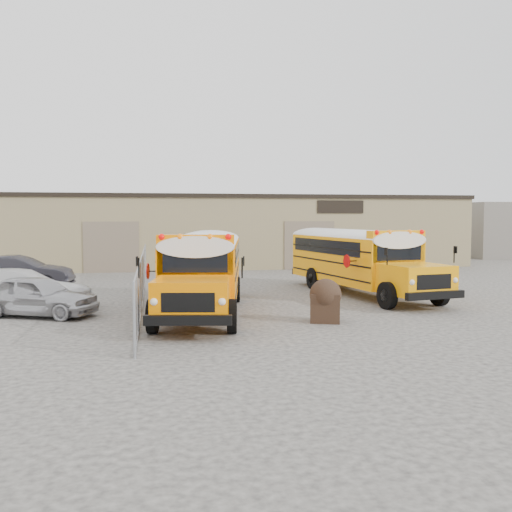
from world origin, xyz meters
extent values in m
plane|color=#33312F|center=(0.00, 0.00, 0.00)|extent=(120.00, 120.00, 0.00)
cube|color=#8E8058|center=(0.00, 20.00, 2.25)|extent=(30.00, 10.00, 4.50)
cube|color=black|center=(0.00, 20.00, 4.55)|extent=(30.20, 10.20, 0.25)
cube|color=black|center=(6.00, 14.98, 3.90)|extent=(3.00, 0.08, 0.80)
cube|color=#736252|center=(-8.00, 14.98, 1.50)|extent=(3.20, 0.08, 3.00)
cube|color=#736252|center=(4.00, 14.98, 1.50)|extent=(3.20, 0.08, 3.00)
cylinder|color=#96999E|center=(-6.00, -6.00, 0.90)|extent=(0.07, 0.07, 1.80)
cylinder|color=#96999E|center=(-6.00, -3.00, 0.90)|extent=(0.07, 0.07, 1.80)
cylinder|color=#96999E|center=(-6.00, 0.00, 0.90)|extent=(0.07, 0.07, 1.80)
cylinder|color=#96999E|center=(-6.00, 3.00, 0.90)|extent=(0.07, 0.07, 1.80)
cylinder|color=#96999E|center=(-6.00, 6.00, 0.90)|extent=(0.07, 0.07, 1.80)
cylinder|color=#96999E|center=(-6.00, 9.00, 0.90)|extent=(0.07, 0.07, 1.80)
cylinder|color=#96999E|center=(-6.00, 12.00, 0.90)|extent=(0.07, 0.07, 1.80)
cylinder|color=#96999E|center=(-6.00, 3.00, 1.78)|extent=(0.05, 18.00, 0.05)
cylinder|color=#96999E|center=(-6.00, 3.00, 0.05)|extent=(0.05, 18.00, 0.05)
cube|color=#96999E|center=(-6.00, 3.00, 0.90)|extent=(0.02, 18.00, 1.70)
cube|color=gray|center=(24.00, 24.00, 2.20)|extent=(10.00, 8.00, 4.40)
cube|color=#FF8100|center=(-2.83, 6.68, 1.45)|extent=(3.49, 7.44, 1.93)
cube|color=#FF8100|center=(-3.58, 2.13, 1.03)|extent=(2.38, 2.38, 1.08)
cube|color=black|center=(-3.41, 3.17, 1.99)|extent=(1.91, 0.37, 0.71)
cube|color=white|center=(-2.83, 6.68, 2.56)|extent=(3.50, 7.51, 0.38)
cube|color=#FF8100|center=(-3.38, 3.39, 2.59)|extent=(2.35, 0.84, 0.34)
sphere|color=#E50705|center=(-4.39, 3.33, 2.70)|extent=(0.19, 0.19, 0.19)
sphere|color=#E50705|center=(-2.44, 3.01, 2.70)|extent=(0.19, 0.19, 0.19)
sphere|color=orange|center=(-3.85, 3.24, 2.70)|extent=(0.19, 0.19, 0.19)
sphere|color=orange|center=(-2.97, 3.10, 2.70)|extent=(0.19, 0.19, 0.19)
cube|color=black|center=(-3.76, 1.04, 0.60)|extent=(2.31, 0.58, 0.26)
cube|color=black|center=(-2.24, 10.26, 0.60)|extent=(2.30, 0.56, 0.26)
cube|color=black|center=(-2.83, 6.68, 1.38)|extent=(3.50, 7.30, 0.06)
cube|color=black|center=(-2.79, 6.96, 1.99)|extent=(3.33, 6.33, 0.58)
cylinder|color=black|center=(-4.67, 2.42, 0.49)|extent=(0.42, 1.01, 0.98)
cylinder|color=black|center=(-2.46, 2.05, 0.49)|extent=(0.42, 1.01, 0.98)
cylinder|color=black|center=(-3.70, 8.27, 0.49)|extent=(0.42, 1.01, 0.98)
cylinder|color=black|center=(-1.49, 7.91, 0.49)|extent=(0.42, 1.01, 0.98)
cylinder|color=#BF0505|center=(-4.81, 4.53, 1.57)|extent=(0.11, 0.52, 0.53)
cube|color=#FFA008|center=(1.93, 9.90, 1.46)|extent=(3.59, 7.48, 1.94)
cube|color=#FFA008|center=(2.75, 5.34, 1.03)|extent=(2.41, 2.41, 1.09)
cube|color=black|center=(2.56, 6.38, 2.00)|extent=(1.92, 0.40, 0.71)
cube|color=white|center=(1.93, 9.90, 2.57)|extent=(3.60, 7.56, 0.38)
cube|color=#FFA008|center=(2.52, 6.60, 2.60)|extent=(2.36, 0.87, 0.34)
sphere|color=#E50705|center=(1.59, 6.21, 2.71)|extent=(0.19, 0.19, 0.19)
sphere|color=#E50705|center=(3.54, 6.56, 2.71)|extent=(0.19, 0.19, 0.19)
sphere|color=orange|center=(2.12, 6.31, 2.71)|extent=(0.19, 0.19, 0.19)
sphere|color=orange|center=(3.00, 6.46, 2.71)|extent=(0.19, 0.19, 0.19)
cube|color=black|center=(2.95, 4.25, 0.60)|extent=(2.32, 0.61, 0.26)
cube|color=black|center=(1.29, 13.49, 0.60)|extent=(2.31, 0.59, 0.26)
cube|color=black|center=(1.93, 9.90, 1.39)|extent=(3.60, 7.35, 0.06)
cube|color=black|center=(1.88, 10.18, 2.00)|extent=(3.42, 6.37, 0.59)
cylinder|color=black|center=(1.62, 5.25, 0.49)|extent=(0.43, 1.01, 0.98)
cylinder|color=black|center=(3.84, 5.64, 0.49)|extent=(0.43, 1.01, 0.98)
cylinder|color=black|center=(0.58, 11.12, 0.49)|extent=(0.43, 1.01, 0.98)
cylinder|color=black|center=(2.79, 11.51, 0.49)|extent=(0.43, 1.01, 0.98)
cylinder|color=#BF0505|center=(0.79, 7.20, 1.58)|extent=(0.12, 0.53, 0.53)
cube|color=black|center=(-0.27, -2.30, 0.45)|extent=(1.12, 1.06, 0.91)
sphere|color=black|center=(-0.27, -2.30, 0.86)|extent=(1.00, 1.00, 1.00)
imported|color=#B0B1B5|center=(-9.36, 0.35, 0.69)|extent=(4.34, 3.07, 1.37)
imported|color=silver|center=(-10.16, 1.73, 0.73)|extent=(5.15, 2.32, 1.47)
imported|color=black|center=(-11.53, 7.52, 0.77)|extent=(4.78, 1.92, 1.55)
camera|label=1|loc=(-5.53, -19.32, 3.31)|focal=40.00mm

